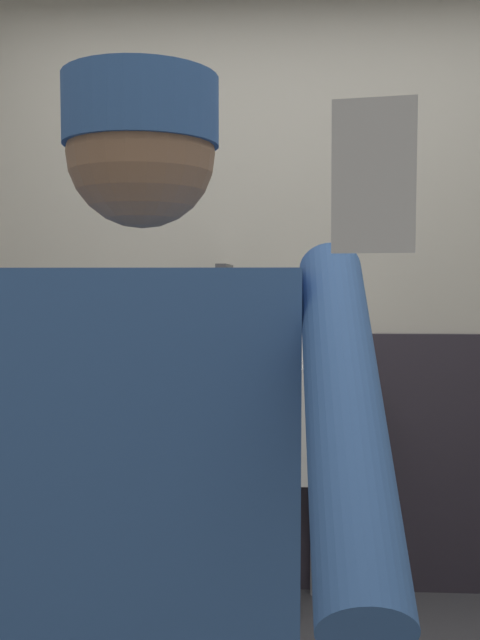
% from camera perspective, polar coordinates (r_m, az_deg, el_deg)
% --- Properties ---
extents(wall_back, '(4.36, 0.12, 2.83)m').
position_cam_1_polar(wall_back, '(3.00, 3.63, 4.75)').
color(wall_back, beige).
rests_on(wall_back, ground_plane).
extents(wainscot_band_back, '(3.76, 0.03, 1.11)m').
position_cam_1_polar(wainscot_band_back, '(3.03, 3.57, -11.63)').
color(wainscot_band_back, '#2D2833').
rests_on(wainscot_band_back, ground_plane).
extents(urinal_left, '(0.40, 0.34, 1.24)m').
position_cam_1_polar(urinal_left, '(2.90, -8.62, -7.88)').
color(urinal_left, white).
rests_on(urinal_left, ground_plane).
extents(urinal_middle, '(0.40, 0.34, 1.24)m').
position_cam_1_polar(urinal_middle, '(2.84, 6.50, -8.08)').
color(urinal_middle, white).
rests_on(urinal_middle, ground_plane).
extents(privacy_divider_panel, '(0.04, 0.40, 0.90)m').
position_cam_1_polar(privacy_divider_panel, '(2.75, -1.25, -4.81)').
color(privacy_divider_panel, '#4C4C51').
extents(person, '(0.69, 0.60, 1.64)m').
position_cam_1_polar(person, '(1.10, -7.99, -16.58)').
color(person, '#2D3342').
rests_on(person, ground_plane).
extents(cell_phone, '(0.06, 0.03, 0.11)m').
position_cam_1_polar(cell_phone, '(0.52, 11.03, 11.52)').
color(cell_phone, silver).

